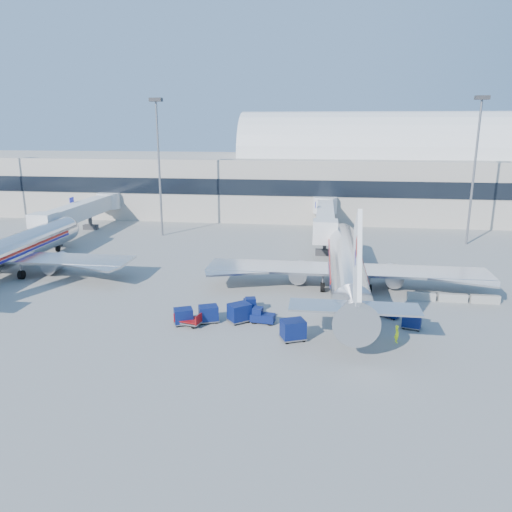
# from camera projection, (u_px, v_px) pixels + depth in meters

# --- Properties ---
(ground) EXTENTS (260.00, 260.00, 0.00)m
(ground) POSITION_uv_depth(u_px,v_px,m) (254.00, 299.00, 54.41)
(ground) COLOR gray
(ground) RESTS_ON ground
(terminal) EXTENTS (170.00, 28.15, 21.00)m
(terminal) POSITION_uv_depth(u_px,v_px,m) (227.00, 177.00, 107.84)
(terminal) COLOR #B2AA9E
(terminal) RESTS_ON ground
(airliner_main) EXTENTS (32.00, 37.26, 12.07)m
(airliner_main) POSITION_uv_depth(u_px,v_px,m) (346.00, 266.00, 56.70)
(airliner_main) COLOR silver
(airliner_main) RESTS_ON ground
(airliner_mid) EXTENTS (32.00, 37.26, 12.07)m
(airliner_mid) POSITION_uv_depth(u_px,v_px,m) (5.00, 253.00, 62.05)
(airliner_mid) COLOR silver
(airliner_mid) RESTS_ON ground
(jetbridge_near) EXTENTS (4.40, 27.50, 6.25)m
(jetbridge_near) POSITION_uv_depth(u_px,v_px,m) (325.00, 216.00, 81.96)
(jetbridge_near) COLOR silver
(jetbridge_near) RESTS_ON ground
(jetbridge_mid) EXTENTS (4.40, 27.50, 6.25)m
(jetbridge_mid) POSITION_uv_depth(u_px,v_px,m) (83.00, 210.00, 87.30)
(jetbridge_mid) COLOR silver
(jetbridge_mid) RESTS_ON ground
(mast_west) EXTENTS (2.00, 1.20, 22.60)m
(mast_west) POSITION_uv_depth(u_px,v_px,m) (158.00, 147.00, 81.91)
(mast_west) COLOR slate
(mast_west) RESTS_ON ground
(mast_east) EXTENTS (2.00, 1.20, 22.60)m
(mast_east) POSITION_uv_depth(u_px,v_px,m) (477.00, 149.00, 75.55)
(mast_east) COLOR slate
(mast_east) RESTS_ON ground
(barrier_near) EXTENTS (3.00, 0.55, 0.90)m
(barrier_near) POSITION_uv_depth(u_px,v_px,m) (421.00, 297.00, 53.92)
(barrier_near) COLOR #9E9E96
(barrier_near) RESTS_ON ground
(barrier_mid) EXTENTS (3.00, 0.55, 0.90)m
(barrier_mid) POSITION_uv_depth(u_px,v_px,m) (453.00, 298.00, 53.50)
(barrier_mid) COLOR #9E9E96
(barrier_mid) RESTS_ON ground
(barrier_far) EXTENTS (3.00, 0.55, 0.90)m
(barrier_far) POSITION_uv_depth(u_px,v_px,m) (485.00, 299.00, 53.08)
(barrier_far) COLOR #9E9E96
(barrier_far) RESTS_ON ground
(tug_lead) EXTENTS (2.43, 1.44, 1.50)m
(tug_lead) POSITION_uv_depth(u_px,v_px,m) (262.00, 316.00, 47.80)
(tug_lead) COLOR #091448
(tug_lead) RESTS_ON ground
(tug_right) EXTENTS (2.24, 1.99, 1.32)m
(tug_right) POSITION_uv_depth(u_px,v_px,m) (388.00, 311.00, 49.30)
(tug_right) COLOR #091448
(tug_right) RESTS_ON ground
(tug_left) EXTENTS (1.72, 2.61, 1.56)m
(tug_left) POSITION_uv_depth(u_px,v_px,m) (250.00, 304.00, 50.80)
(tug_left) COLOR #091448
(tug_left) RESTS_ON ground
(cart_train_a) EXTENTS (2.61, 2.53, 1.83)m
(cart_train_a) POSITION_uv_depth(u_px,v_px,m) (239.00, 312.00, 47.95)
(cart_train_a) COLOR #091448
(cart_train_a) RESTS_ON ground
(cart_train_b) EXTENTS (2.27, 2.02, 1.65)m
(cart_train_b) POSITION_uv_depth(u_px,v_px,m) (209.00, 314.00, 47.91)
(cart_train_b) COLOR #091448
(cart_train_b) RESTS_ON ground
(cart_train_c) EXTENTS (2.20, 1.98, 1.58)m
(cart_train_c) POSITION_uv_depth(u_px,v_px,m) (183.00, 316.00, 47.36)
(cart_train_c) COLOR #091448
(cart_train_c) RESTS_ON ground
(cart_solo_near) EXTENTS (2.59, 2.32, 1.87)m
(cart_solo_near) POSITION_uv_depth(u_px,v_px,m) (293.00, 330.00, 43.87)
(cart_solo_near) COLOR #091448
(cart_solo_near) RESTS_ON ground
(cart_solo_far) EXTENTS (2.06, 1.78, 1.54)m
(cart_solo_far) POSITION_uv_depth(u_px,v_px,m) (412.00, 320.00, 46.48)
(cart_solo_far) COLOR #091448
(cart_solo_far) RESTS_ON ground
(cart_open_red) EXTENTS (2.74, 2.21, 0.64)m
(cart_open_red) POSITION_uv_depth(u_px,v_px,m) (189.00, 321.00, 47.27)
(cart_open_red) COLOR slate
(cart_open_red) RESTS_ON ground
(ramp_worker) EXTENTS (0.50, 0.65, 1.60)m
(ramp_worker) POSITION_uv_depth(u_px,v_px,m) (397.00, 334.00, 43.47)
(ramp_worker) COLOR #AFE518
(ramp_worker) RESTS_ON ground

